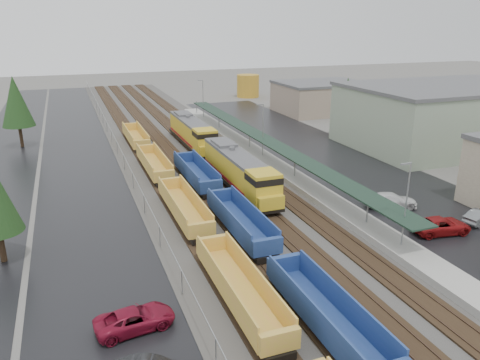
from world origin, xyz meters
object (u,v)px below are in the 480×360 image
object	(u,v)px
well_string_blue	(326,315)
parked_car_east_b	(441,226)
locomotive_trail	(192,133)
well_string_yellow	(207,241)
storage_tank	(248,86)
locomotive_lead	(240,171)
parked_car_west_c	(135,319)
parked_car_east_c	(391,201)

from	to	relation	value
well_string_blue	parked_car_east_b	size ratio (longest dim) A/B	13.60
locomotive_trail	parked_car_east_b	bearing A→B (deg)	-70.70
well_string_yellow	well_string_blue	size ratio (longest dim) A/B	1.25
parked_car_east_b	well_string_blue	bearing A→B (deg)	125.76
well_string_blue	storage_tank	world-z (taller)	storage_tank
well_string_blue	storage_tank	distance (m)	97.98
locomotive_lead	parked_car_west_c	world-z (taller)	locomotive_lead
locomotive_trail	well_string_yellow	world-z (taller)	locomotive_trail
storage_tank	parked_car_east_c	distance (m)	78.32
locomotive_lead	well_string_yellow	xyz separation A→B (m)	(-8.00, -13.51, -1.24)
storage_tank	parked_car_east_c	world-z (taller)	storage_tank
parked_car_west_c	well_string_blue	bearing A→B (deg)	-119.04
storage_tank	parked_car_west_c	size ratio (longest dim) A/B	1.13
well_string_blue	parked_car_east_b	bearing A→B (deg)	27.31
well_string_yellow	storage_tank	distance (m)	87.46
locomotive_lead	parked_car_west_c	distance (m)	26.73
well_string_blue	parked_car_east_c	world-z (taller)	well_string_blue
well_string_blue	parked_car_east_c	distance (m)	23.39
well_string_yellow	parked_car_east_c	bearing A→B (deg)	8.24
locomotive_trail	storage_tank	xyz separation A→B (m)	(27.04, 45.60, 0.50)
well_string_blue	parked_car_west_c	world-z (taller)	well_string_blue
well_string_blue	parked_car_east_c	xyz separation A→B (m)	(17.17, 15.87, -0.39)
well_string_blue	locomotive_lead	bearing A→B (deg)	81.36
locomotive_trail	well_string_yellow	distance (m)	35.45
parked_car_east_b	locomotive_lead	bearing A→B (deg)	46.22
locomotive_lead	parked_car_west_c	xyz separation A→B (m)	(-15.23, -21.90, -1.66)
parked_car_west_c	locomotive_trail	bearing A→B (deg)	-27.13
well_string_blue	parked_car_east_b	xyz separation A→B (m)	(17.42, 9.00, -0.40)
well_string_yellow	parked_car_east_b	xyz separation A→B (m)	(21.42, -3.81, -0.37)
parked_car_east_b	parked_car_east_c	size ratio (longest dim) A/B	1.03
well_string_yellow	parked_car_east_b	size ratio (longest dim) A/B	17.04
storage_tank	parked_car_east_c	bearing A→B (deg)	-100.20
locomotive_trail	well_string_blue	bearing A→B (deg)	-94.83
locomotive_lead	well_string_blue	xyz separation A→B (m)	(-4.00, -26.32, -1.21)
well_string_yellow	well_string_blue	world-z (taller)	well_string_blue
well_string_yellow	well_string_blue	xyz separation A→B (m)	(4.00, -12.80, 0.03)
parked_car_east_b	parked_car_east_c	distance (m)	6.88
well_string_yellow	storage_tank	bearing A→B (deg)	66.38
well_string_blue	storage_tank	size ratio (longest dim) A/B	12.99
parked_car_east_b	locomotive_trail	bearing A→B (deg)	27.75
parked_car_east_b	storage_tank	bearing A→B (deg)	-0.77
locomotive_trail	parked_car_east_c	world-z (taller)	locomotive_trail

